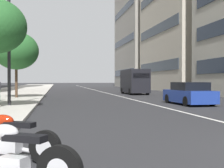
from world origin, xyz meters
TOP-DOWN VIEW (x-y plane):
  - sidewalk_right_plaza at (30.00, 11.98)m, footprint 160.00×9.33m
  - lane_centre_stripe at (35.00, 0.00)m, footprint 110.00×0.16m
  - motorcycle_by_sign_pole at (-0.43, 6.75)m, footprint 1.19×1.94m
  - motorcycle_far_end_row at (1.05, 7.02)m, footprint 1.07×1.95m
  - car_approaching_light at (12.96, -2.36)m, footprint 4.25×2.04m
  - delivery_van_ahead at (27.68, -2.64)m, footprint 5.32×2.26m
  - street_lamp_with_banners at (12.66, 8.50)m, footprint 1.26×2.13m
  - street_tree_far_plaza at (20.73, 9.47)m, footprint 3.71×3.71m

SIDE VIEW (x-z plane):
  - lane_centre_stripe at x=35.00m, z-range 0.00..0.01m
  - sidewalk_right_plaza at x=30.00m, z-range 0.00..0.15m
  - motorcycle_far_end_row at x=1.05m, z-range -0.13..0.96m
  - motorcycle_by_sign_pole at x=-0.43m, z-range -0.13..0.99m
  - car_approaching_light at x=12.96m, z-range -0.04..1.42m
  - delivery_van_ahead at x=27.68m, z-range 0.09..2.89m
  - street_tree_far_plaza at x=20.73m, z-range 1.31..6.80m
  - street_lamp_with_banners at x=12.66m, z-range 0.94..8.46m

